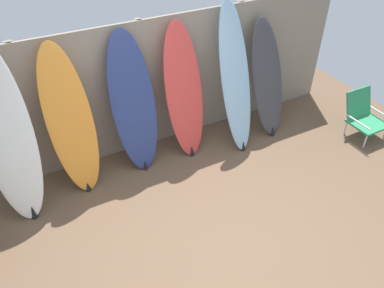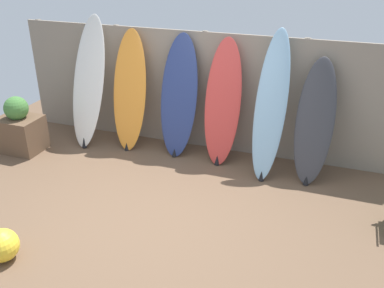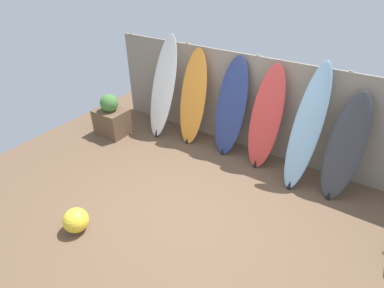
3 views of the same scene
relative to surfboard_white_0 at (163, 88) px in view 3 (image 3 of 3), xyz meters
The scene contains 10 objects.
ground 2.54m from the surfboard_white_0, 42.27° to the right, with size 7.68×7.68×0.00m, color brown.
fence_back 1.79m from the surfboard_white_0, 13.82° to the left, with size 6.08×0.11×1.80m.
surfboard_white_0 is the anchor object (origin of this frame).
surfboard_orange_1 0.68m from the surfboard_white_0, ahead, with size 0.56×0.54×1.81m.
surfboard_navy_2 1.46m from the surfboard_white_0, ahead, with size 0.56×0.51×1.79m.
surfboard_red_3 2.14m from the surfboard_white_0, ahead, with size 0.53×0.51×1.79m.
surfboard_skyblue_4 2.84m from the surfboard_white_0, ahead, with size 0.44×0.77×1.97m.
surfboard_charcoal_5 3.43m from the surfboard_white_0, ahead, with size 0.50×0.67×1.63m.
planter_box 1.26m from the surfboard_white_0, 141.67° to the right, with size 0.63×0.51×0.88m.
beach_ball 3.02m from the surfboard_white_0, 76.96° to the right, with size 0.35×0.35×0.35m, color yellow.
Camera 3 is at (1.83, -2.78, 3.27)m, focal length 28.00 mm.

